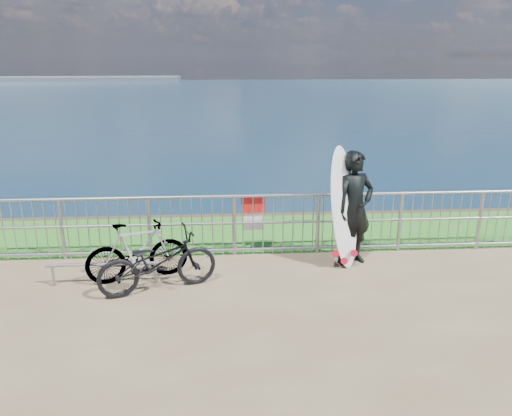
{
  "coord_description": "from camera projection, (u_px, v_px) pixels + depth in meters",
  "views": [
    {
      "loc": [
        -0.67,
        -6.78,
        3.46
      ],
      "look_at": [
        -0.14,
        1.2,
        1.0
      ],
      "focal_mm": 35.0,
      "sensor_mm": 36.0,
      "label": 1
    }
  ],
  "objects": [
    {
      "name": "surfer",
      "position": [
        354.0,
        208.0,
        8.42
      ],
      "size": [
        0.84,
        0.7,
        1.96
      ],
      "primitive_type": "imported",
      "rotation": [
        0.0,
        0.0,
        0.38
      ],
      "color": "black",
      "rests_on": "ground"
    },
    {
      "name": "bike_rack",
      "position": [
        104.0,
        267.0,
        7.76
      ],
      "size": [
        1.77,
        0.05,
        0.37
      ],
      "color": "gray",
      "rests_on": "ground"
    },
    {
      "name": "bicycle_near",
      "position": [
        158.0,
        262.0,
        7.52
      ],
      "size": [
        1.92,
        1.2,
        0.95
      ],
      "primitive_type": "imported",
      "rotation": [
        0.0,
        0.0,
        1.91
      ],
      "color": "black",
      "rests_on": "ground"
    },
    {
      "name": "surfboard",
      "position": [
        344.0,
        212.0,
        8.32
      ],
      "size": [
        0.7,
        0.67,
        2.06
      ],
      "color": "white",
      "rests_on": "ground"
    },
    {
      "name": "bicycle_far",
      "position": [
        137.0,
        251.0,
        7.89
      ],
      "size": [
        1.68,
        0.9,
        0.97
      ],
      "primitive_type": "imported",
      "rotation": [
        0.0,
        0.0,
        1.86
      ],
      "color": "black",
      "rests_on": "ground"
    },
    {
      "name": "seascape",
      "position": [
        75.0,
        81.0,
        146.58
      ],
      "size": [
        260.0,
        260.0,
        5.0
      ],
      "color": "brown",
      "rests_on": "ground"
    },
    {
      "name": "grass_strip",
      "position": [
        258.0,
        233.0,
        10.09
      ],
      "size": [
        120.0,
        120.0,
        0.0
      ],
      "primitive_type": "plane",
      "color": "#277620",
      "rests_on": "ground"
    },
    {
      "name": "railing",
      "position": [
        263.0,
        224.0,
        8.88
      ],
      "size": [
        10.06,
        0.1,
        1.13
      ],
      "color": "gray",
      "rests_on": "ground"
    }
  ]
}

